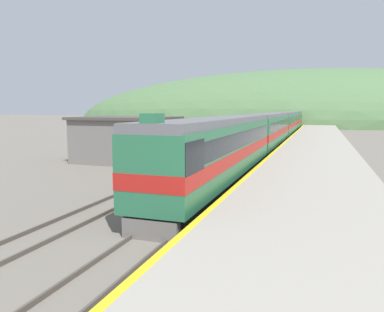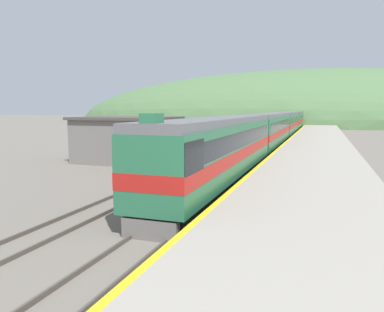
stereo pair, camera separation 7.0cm
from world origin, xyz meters
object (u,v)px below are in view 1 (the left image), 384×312
object	(u,v)px
carriage_second	(268,130)
carriage_fourth	(294,120)
siding_train	(241,130)
carriage_third	(285,124)
express_train_lead_car	(220,149)

from	to	relation	value
carriage_second	carriage_fourth	xyz separation A→B (m)	(0.00, 43.57, 0.00)
siding_train	carriage_second	bearing A→B (deg)	-47.87
carriage_third	express_train_lead_car	bearing A→B (deg)	-90.00
carriage_second	express_train_lead_car	bearing A→B (deg)	-90.00
express_train_lead_car	carriage_third	world-z (taller)	express_train_lead_car
express_train_lead_car	siding_train	size ratio (longest dim) A/B	0.63
express_train_lead_car	carriage_third	distance (m)	43.77
carriage_second	carriage_third	distance (m)	21.79
carriage_fourth	siding_train	xyz separation A→B (m)	(-4.07, -39.07, -0.33)
express_train_lead_car	carriage_fourth	distance (m)	65.56
carriage_fourth	siding_train	distance (m)	39.29
carriage_second	carriage_fourth	distance (m)	43.57
carriage_second	carriage_third	bearing A→B (deg)	90.00
carriage_fourth	carriage_second	bearing A→B (deg)	-90.00
carriage_third	carriage_fourth	size ratio (longest dim) A/B	1.00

